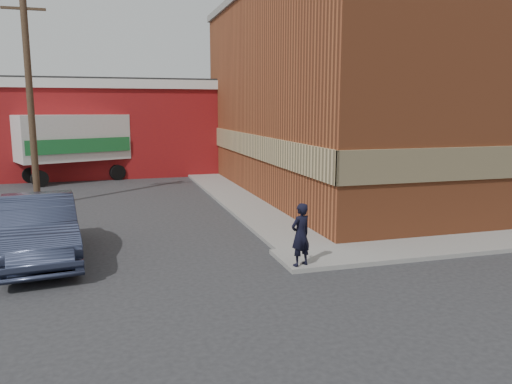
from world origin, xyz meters
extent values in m
plane|color=#28282B|center=(0.00, 0.00, 0.00)|extent=(90.00, 90.00, 0.00)
cube|color=#9C4B28|center=(8.50, 9.00, 4.50)|extent=(14.00, 18.00, 9.00)
cube|color=tan|center=(1.46, 9.00, 2.30)|extent=(0.08, 18.16, 1.00)
cube|color=gray|center=(0.60, 9.00, 0.06)|extent=(1.80, 18.00, 0.12)
cube|color=maroon|center=(-6.00, 20.00, 2.50)|extent=(16.00, 8.00, 5.00)
cube|color=silver|center=(-6.00, 20.00, 5.25)|extent=(16.30, 8.30, 0.50)
cube|color=black|center=(-6.00, 20.00, 5.55)|extent=(16.00, 8.00, 0.10)
cylinder|color=brown|center=(-7.50, 9.00, 4.50)|extent=(0.26, 0.26, 9.00)
cube|color=brown|center=(-7.50, 9.00, 7.70)|extent=(1.60, 0.10, 0.10)
imported|color=black|center=(-0.20, -1.55, 0.90)|extent=(0.67, 0.56, 1.57)
imported|color=#2F354E|center=(-6.45, 1.19, 0.85)|extent=(2.44, 5.32, 1.69)
cube|color=silver|center=(-6.49, 16.00, 2.38)|extent=(6.03, 4.12, 2.43)
cube|color=#1F7436|center=(-6.08, 14.95, 2.01)|extent=(5.05, 1.98, 0.75)
cube|color=silver|center=(-3.10, 17.32, 1.03)|extent=(2.31, 2.52, 2.05)
cylinder|color=black|center=(-8.06, 14.38, 0.42)|extent=(0.88, 0.57, 0.84)
cylinder|color=black|center=(-8.74, 16.12, 0.42)|extent=(0.88, 0.57, 0.84)
cylinder|color=black|center=(-4.24, 15.88, 0.42)|extent=(0.88, 0.57, 0.84)
cylinder|color=black|center=(-4.91, 17.62, 0.42)|extent=(0.88, 0.57, 0.84)
cylinder|color=black|center=(-2.76, 16.45, 0.42)|extent=(0.88, 0.57, 0.84)
cylinder|color=black|center=(-3.43, 18.19, 0.42)|extent=(0.88, 0.57, 0.84)
camera|label=1|loc=(-4.58, -12.60, 3.97)|focal=35.00mm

